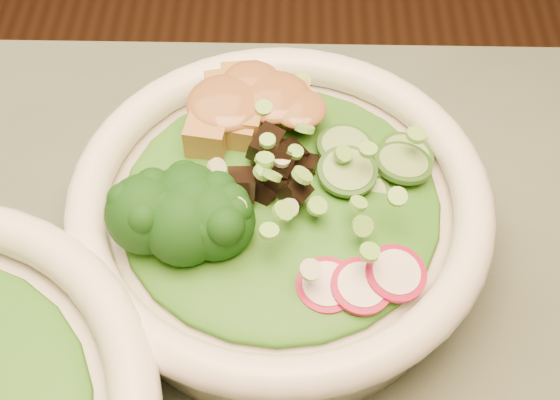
{
  "coord_description": "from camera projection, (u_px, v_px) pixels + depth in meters",
  "views": [
    {
      "loc": [
        -0.23,
        -0.13,
        1.22
      ],
      "look_at": [
        -0.23,
        0.18,
        0.81
      ],
      "focal_mm": 50.0,
      "sensor_mm": 36.0,
      "label": 1
    }
  ],
  "objects": [
    {
      "name": "peanut_sauce",
      "position": [
        247.0,
        103.0,
        0.53
      ],
      "size": [
        0.07,
        0.06,
        0.02
      ],
      "primitive_type": "ellipsoid",
      "color": "brown",
      "rests_on": "tofu_cubes"
    },
    {
      "name": "lettuce_bed",
      "position": [
        280.0,
        199.0,
        0.51
      ],
      "size": [
        0.21,
        0.21,
        0.03
      ],
      "primitive_type": "ellipsoid",
      "color": "#225B13",
      "rests_on": "salad_bowl"
    },
    {
      "name": "tofu_cubes",
      "position": [
        248.0,
        117.0,
        0.54
      ],
      "size": [
        0.1,
        0.08,
        0.04
      ],
      "primitive_type": null,
      "rotation": [
        0.0,
        0.0,
        0.18
      ],
      "color": "olive",
      "rests_on": "salad_bowl"
    },
    {
      "name": "cucumber_slices",
      "position": [
        376.0,
        159.0,
        0.52
      ],
      "size": [
        0.08,
        0.08,
        0.04
      ],
      "primitive_type": null,
      "rotation": [
        0.0,
        0.0,
        0.18
      ],
      "color": "#7EA75D",
      "rests_on": "salad_bowl"
    },
    {
      "name": "mushroom_heap",
      "position": [
        273.0,
        171.0,
        0.51
      ],
      "size": [
        0.08,
        0.08,
        0.04
      ],
      "primitive_type": null,
      "rotation": [
        0.0,
        0.0,
        0.18
      ],
      "color": "black",
      "rests_on": "salad_bowl"
    },
    {
      "name": "radish_slices",
      "position": [
        326.0,
        278.0,
        0.47
      ],
      "size": [
        0.12,
        0.06,
        0.02
      ],
      "primitive_type": null,
      "rotation": [
        0.0,
        0.0,
        0.18
      ],
      "color": "maroon",
      "rests_on": "salad_bowl"
    },
    {
      "name": "salad_bowl",
      "position": [
        280.0,
        218.0,
        0.53
      ],
      "size": [
        0.28,
        0.28,
        0.08
      ],
      "rotation": [
        0.0,
        0.0,
        0.18
      ],
      "color": "white",
      "rests_on": "dining_table"
    },
    {
      "name": "broccoli_florets",
      "position": [
        184.0,
        216.0,
        0.48
      ],
      "size": [
        0.09,
        0.09,
        0.05
      ],
      "primitive_type": null,
      "rotation": [
        0.0,
        0.0,
        0.18
      ],
      "color": "black",
      "rests_on": "salad_bowl"
    },
    {
      "name": "scallion_garnish",
      "position": [
        280.0,
        175.0,
        0.49
      ],
      "size": [
        0.2,
        0.2,
        0.03
      ],
      "primitive_type": null,
      "color": "#6DB740",
      "rests_on": "salad_bowl"
    }
  ]
}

